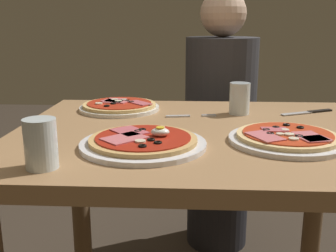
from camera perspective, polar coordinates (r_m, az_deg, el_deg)
dining_table at (r=1.16m, az=4.27°, el=-6.79°), size 1.01×0.83×0.76m
pizza_foreground at (r=0.96m, az=-3.51°, el=-2.23°), size 0.30×0.30×0.05m
pizza_across_left at (r=1.37m, az=-6.83°, el=2.76°), size 0.27×0.27×0.03m
pizza_across_right at (r=1.03m, az=16.40°, el=-1.63°), size 0.28×0.28×0.03m
water_glass_near at (r=0.85m, az=-17.40°, el=-2.83°), size 0.07×0.07×0.10m
water_glass_far at (r=1.32m, az=10.01°, el=3.52°), size 0.07×0.07×0.10m
fork at (r=1.27m, az=2.69°, el=1.42°), size 0.16×0.04×0.00m
knife at (r=1.40m, az=19.36°, el=1.87°), size 0.18×0.10×0.01m
diner_person at (r=1.88m, az=7.26°, el=-0.58°), size 0.32×0.32×1.18m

